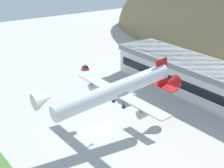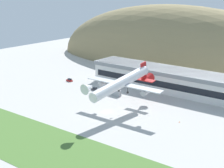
% 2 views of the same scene
% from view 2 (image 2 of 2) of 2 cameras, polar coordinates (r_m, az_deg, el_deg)
% --- Properties ---
extents(ground_plane, '(350.84, 350.84, 0.00)m').
position_cam_2_polar(ground_plane, '(172.84, -0.81, -4.27)').
color(ground_plane, '#B7B5AF').
extents(grass_strip_foreground, '(315.75, 31.36, 0.08)m').
position_cam_2_polar(grass_strip_foreground, '(144.39, -11.92, -8.74)').
color(grass_strip_foreground, '#4C7533').
rests_on(grass_strip_foreground, ground_plane).
extents(hill_backdrop, '(207.51, 70.17, 84.53)m').
position_cam_2_polar(hill_backdrop, '(275.78, 9.46, 3.09)').
color(hill_backdrop, '#8E7F56').
rests_on(hill_backdrop, ground_plane).
extents(terminal_building, '(110.51, 18.59, 12.02)m').
position_cam_2_polar(terminal_building, '(202.42, 10.85, 0.45)').
color(terminal_building, white).
rests_on(terminal_building, ground_plane).
extents(cargo_airplane, '(40.51, 49.35, 11.93)m').
position_cam_2_polar(cargo_airplane, '(168.28, 1.55, 0.18)').
color(cargo_airplane, silver).
extents(service_car_0, '(3.95, 1.85, 1.66)m').
position_cam_2_polar(service_car_0, '(206.13, -2.68, -0.77)').
color(service_car_0, '#333338').
rests_on(service_car_0, ground_plane).
extents(service_car_1, '(4.12, 2.05, 1.67)m').
position_cam_2_polar(service_car_1, '(225.55, -6.50, 0.59)').
color(service_car_1, '#B21E1E').
rests_on(service_car_1, ground_plane).
extents(fuel_truck, '(7.62, 2.37, 3.19)m').
position_cam_2_polar(fuel_truck, '(196.71, 0.40, -1.30)').
color(fuel_truck, silver).
rests_on(fuel_truck, ground_plane).
extents(traffic_cone_0, '(0.52, 0.52, 0.58)m').
position_cam_2_polar(traffic_cone_0, '(163.02, 10.22, -5.67)').
color(traffic_cone_0, orange).
rests_on(traffic_cone_0, ground_plane).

